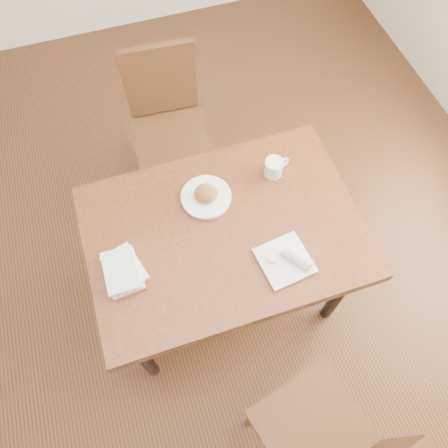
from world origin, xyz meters
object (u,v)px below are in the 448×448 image
object	(u,v)px
chair_far	(167,117)
plate_scone	(206,196)
chair_near	(331,448)
plate_burrito	(288,259)
coffee_mug	(274,167)
book_stack	(123,270)
table	(224,237)

from	to	relation	value
chair_far	plate_scone	bearing A→B (deg)	-88.20
chair_near	plate_burrito	xyz separation A→B (m)	(0.08, 0.71, 0.22)
chair_far	plate_burrito	world-z (taller)	chair_far
plate_scone	coffee_mug	bearing A→B (deg)	6.32
coffee_mug	chair_far	bearing A→B (deg)	118.67
plate_scone	plate_burrito	world-z (taller)	plate_scone
chair_near	coffee_mug	xyz separation A→B (m)	(0.19, 1.16, 0.25)
chair_near	book_stack	world-z (taller)	chair_near
book_stack	chair_near	bearing A→B (deg)	-56.18
plate_burrito	book_stack	bearing A→B (deg)	166.01
table	chair_near	world-z (taller)	chair_near
plate_burrito	coffee_mug	bearing A→B (deg)	76.36
plate_scone	plate_burrito	bearing A→B (deg)	-59.90
table	chair_far	world-z (taller)	chair_far
table	coffee_mug	world-z (taller)	coffee_mug
plate_scone	plate_burrito	xyz separation A→B (m)	(0.24, -0.41, -0.00)
table	book_stack	xyz separation A→B (m)	(-0.46, -0.06, 0.11)
table	book_stack	distance (m)	0.48
chair_near	book_stack	xyz separation A→B (m)	(-0.59, 0.88, 0.23)
chair_near	book_stack	size ratio (longest dim) A/B	4.27
book_stack	plate_burrito	bearing A→B (deg)	-13.99
chair_near	plate_scone	size ratio (longest dim) A/B	4.10
chair_near	plate_burrito	world-z (taller)	chair_near
chair_near	chair_far	world-z (taller)	same
table	plate_scone	xyz separation A→B (m)	(-0.03, 0.18, 0.10)
table	plate_scone	distance (m)	0.21
chair_near	book_stack	distance (m)	1.09
chair_far	plate_scone	xyz separation A→B (m)	(0.02, -0.71, 0.22)
plate_scone	book_stack	distance (m)	0.50
chair_far	coffee_mug	distance (m)	0.81
plate_scone	plate_burrito	distance (m)	0.47
book_stack	chair_far	bearing A→B (deg)	66.59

